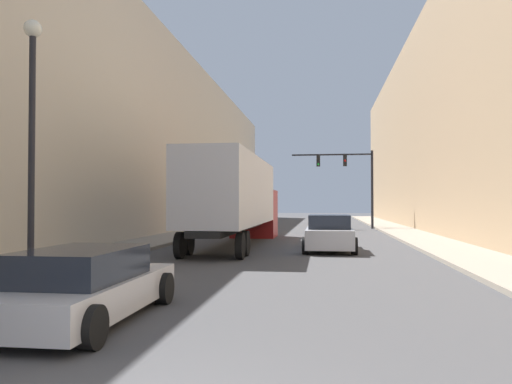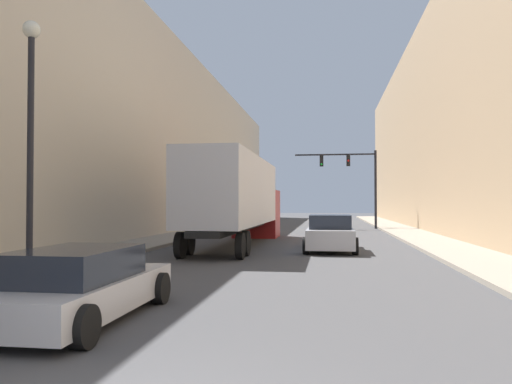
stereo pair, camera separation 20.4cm
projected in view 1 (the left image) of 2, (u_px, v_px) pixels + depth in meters
The scene contains 9 objects.
sidewalk_right at pixel (407, 233), 32.61m from camera, with size 2.75×80.00×0.15m.
sidewalk_left at pixel (196, 232), 34.52m from camera, with size 2.75×80.00×0.15m.
building_right at pixel (476, 115), 32.19m from camera, with size 6.00×80.00×15.48m.
building_left at pixel (136, 137), 35.26m from camera, with size 6.00×80.00×13.55m.
semi_truck at pixel (237, 198), 24.36m from camera, with size 2.58×14.61×4.15m.
sedan_car at pixel (85, 286), 8.76m from camera, with size 2.05×4.54×1.29m.
suv_car at pixel (329, 233), 21.74m from camera, with size 2.20×4.77×1.57m.
traffic_signal_gantry at pixel (353, 174), 40.55m from camera, with size 6.59×0.35×6.33m.
street_lamp at pixel (32, 114), 12.51m from camera, with size 0.44×0.44×6.69m.
Camera 1 is at (1.67, -3.70, 2.08)m, focal length 35.00 mm.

